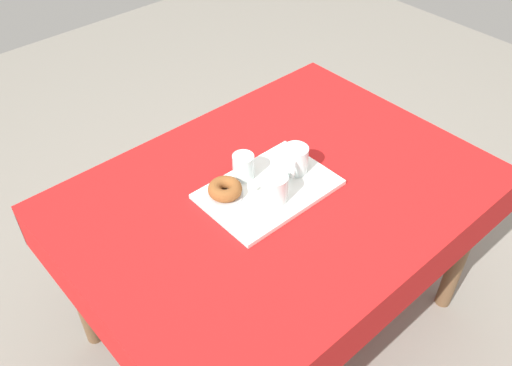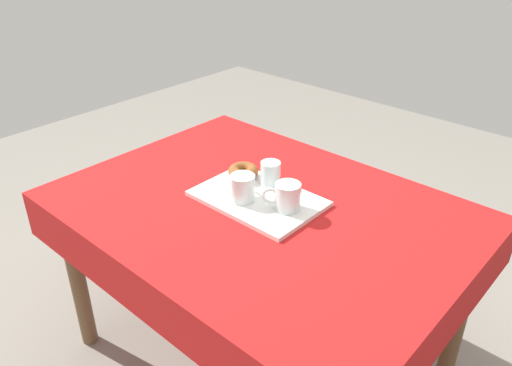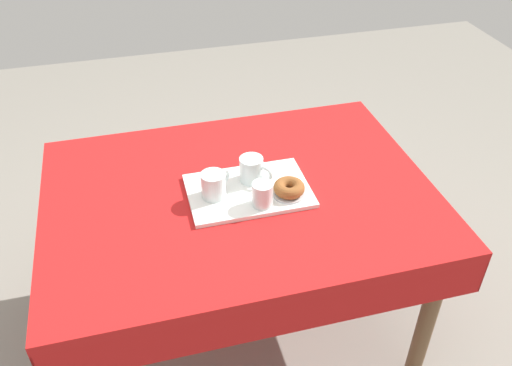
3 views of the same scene
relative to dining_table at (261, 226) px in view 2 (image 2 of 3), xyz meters
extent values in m
plane|color=gray|center=(0.00, 0.00, -0.65)|extent=(6.00, 6.00, 0.00)
cube|color=red|center=(0.00, 0.00, 0.07)|extent=(1.39, 1.02, 0.04)
cube|color=red|center=(0.00, -0.51, -0.02)|extent=(1.39, 0.01, 0.14)
cube|color=red|center=(0.00, 0.51, -0.02)|extent=(1.39, 0.01, 0.14)
cube|color=red|center=(-0.69, 0.00, -0.02)|extent=(0.01, 1.02, 0.14)
cube|color=red|center=(0.69, 0.00, -0.02)|extent=(0.01, 1.02, 0.14)
cylinder|color=brown|center=(-0.60, -0.42, -0.30)|extent=(0.06, 0.06, 0.70)
cylinder|color=brown|center=(0.60, -0.42, -0.30)|extent=(0.06, 0.06, 0.70)
cylinder|color=brown|center=(0.60, 0.42, -0.30)|extent=(0.06, 0.06, 0.70)
cube|color=white|center=(0.03, -0.02, 0.09)|extent=(0.43, 0.29, 0.02)
cylinder|color=silver|center=(0.05, 0.03, 0.15)|extent=(0.09, 0.09, 0.09)
cylinder|color=#B27523|center=(0.05, 0.03, 0.14)|extent=(0.07, 0.07, 0.07)
torus|color=silver|center=(0.09, -0.01, 0.15)|extent=(0.05, 0.05, 0.06)
cylinder|color=silver|center=(-0.10, -0.02, 0.15)|extent=(0.09, 0.09, 0.09)
cylinder|color=#B27523|center=(-0.10, -0.02, 0.14)|extent=(0.07, 0.07, 0.07)
torus|color=silver|center=(-0.05, 0.01, 0.15)|extent=(0.05, 0.05, 0.06)
cylinder|color=silver|center=(0.06, -0.11, 0.14)|extent=(0.07, 0.07, 0.09)
cylinder|color=silver|center=(0.06, -0.11, 0.13)|extent=(0.06, 0.06, 0.05)
cylinder|color=silver|center=(0.16, -0.08, 0.10)|extent=(0.12, 0.12, 0.01)
torus|color=brown|center=(0.16, -0.08, 0.13)|extent=(0.11, 0.11, 0.04)
camera|label=1|loc=(0.94, 0.95, 1.30)|focal=38.36mm
camera|label=2|loc=(-0.98, 1.12, 1.00)|focal=35.62mm
camera|label=3|loc=(-0.33, -1.49, 1.28)|focal=37.84mm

